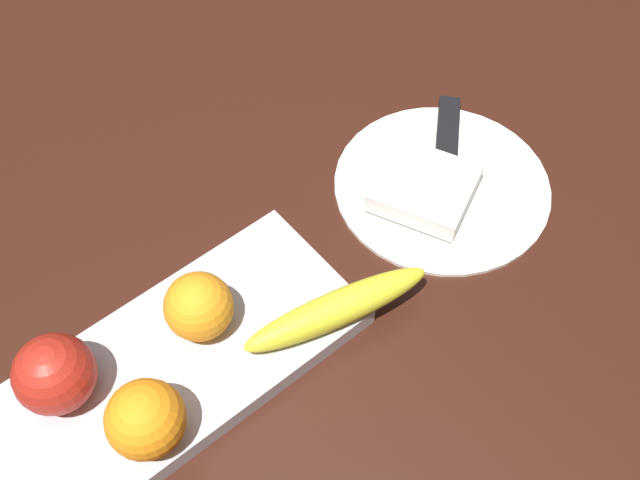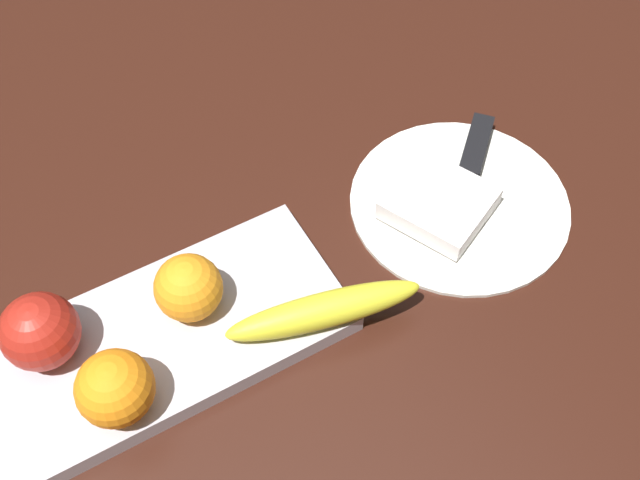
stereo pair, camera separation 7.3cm
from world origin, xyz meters
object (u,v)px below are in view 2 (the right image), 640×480
Objects in this scene: folded_napkin at (438,202)px; orange_near_banana at (115,388)px; orange_near_apple at (188,288)px; knife at (473,157)px; dinner_plate at (459,201)px; banana at (324,310)px; apple at (40,331)px; fruit_tray at (162,339)px.

orange_near_banana is at bearing 7.71° from folded_napkin.
knife is at bearing -175.86° from orange_near_apple.
dinner_plate is 2.40× the size of folded_napkin.
orange_near_apple is at bearing -2.48° from folded_napkin.
banana is 1.91× the size of folded_napkin.
banana reaches higher than folded_napkin.
apple reaches higher than folded_napkin.
dinner_plate is 0.03m from folded_napkin.
apple is (0.09, -0.03, 0.05)m from fruit_tray.
orange_near_apple is (-0.04, -0.01, 0.04)m from fruit_tray.
dinner_plate is at bearing -2.65° from knife.
fruit_tray is 2.34× the size of knife.
orange_near_banana is (0.20, -0.01, 0.02)m from banana.
fruit_tray is at bearing 160.47° from apple.
orange_near_banana is 0.29× the size of dinner_plate.
orange_near_apple is at bearing 170.94° from apple.
dinner_plate is (-0.20, -0.06, -0.03)m from banana.
fruit_tray is 5.12× the size of orange_near_banana.
apple is at bearing -9.06° from orange_near_apple.
apple reaches higher than banana.
knife is (-0.04, -0.04, 0.01)m from dinner_plate.
fruit_tray is 0.11m from apple.
apple is at bearing -4.63° from folded_napkin.
orange_near_apple is (-0.13, 0.02, -0.00)m from apple.
fruit_tray is at bearing 0.00° from folded_napkin.
folded_napkin is (-0.41, 0.03, -0.04)m from apple.
orange_near_apple is at bearing -163.22° from fruit_tray.
dinner_plate is at bearing -172.85° from orange_near_banana.
knife is (-0.25, -0.10, -0.02)m from banana.
banana is at bearing 143.41° from orange_near_apple.
dinner_plate is (-0.40, -0.05, -0.05)m from orange_near_banana.
fruit_tray is 0.16m from banana.
folded_napkin reaches higher than dinner_plate.
apple is at bearing 170.81° from banana.
fruit_tray is 1.47× the size of dinner_plate.
fruit_tray is 5.42× the size of orange_near_apple.
fruit_tray is 4.89× the size of apple.
banana is at bearing 155.81° from fruit_tray.
dinner_plate is 0.06m from knife.
banana is 2.93× the size of orange_near_apple.
knife reaches higher than dinner_plate.
apple is 0.13m from orange_near_apple.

